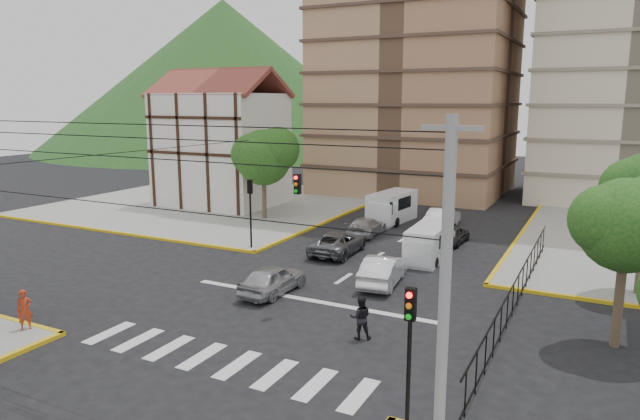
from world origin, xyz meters
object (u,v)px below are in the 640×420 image
Objects in this scene: traffic_light_se at (410,339)px; car_silver_front_left at (273,279)px; van_right_lane at (427,245)px; pedestrian_sw_corner at (25,310)px; traffic_light_nw at (250,202)px; pedestrian_crosswalk at (361,318)px; car_white_front_right at (383,270)px; van_left_lane at (391,208)px.

car_silver_front_left is (-9.96, 9.07, -2.38)m from traffic_light_se.
traffic_light_se is 18.89m from van_right_lane.
pedestrian_sw_corner reaches higher than car_silver_front_left.
traffic_light_nw reaches higher than pedestrian_crosswalk.
pedestrian_crosswalk is (0.88, -12.17, -0.11)m from van_right_lane.
car_silver_front_left is at bearing -54.38° from pedestrian_crosswalk.
traffic_light_nw is 11.28m from van_right_lane.
car_white_front_right is (-0.78, -5.24, -0.24)m from van_right_lane.
van_left_lane is at bearing 110.88° from traffic_light_se.
van_left_lane is at bearing 66.87° from traffic_light_nw.
traffic_light_se reaches higher than van_right_lane.
pedestrian_sw_corner is at bearing -2.90° from pedestrian_crosswalk.
traffic_light_se is 7.49m from pedestrian_crosswalk.
van_right_lane reaches higher than car_white_front_right.
car_white_front_right is 2.60× the size of pedestrian_crosswalk.
traffic_light_se is 16.64m from pedestrian_sw_corner.
car_silver_front_left is (5.64, -6.53, -2.38)m from traffic_light_nw.
traffic_light_se is at bearing 96.17° from pedestrian_crosswalk.
van_right_lane is at bearing -113.06° from pedestrian_crosswalk.
pedestrian_crosswalk is (6.02, -3.09, 0.17)m from car_silver_front_left.
traffic_light_nw reaches higher than car_silver_front_left.
traffic_light_se is 13.68m from car_silver_front_left.
traffic_light_nw reaches higher than van_right_lane.
pedestrian_sw_corner is at bearing 178.96° from traffic_light_se.
car_silver_front_left is 2.38× the size of pedestrian_crosswalk.
traffic_light_nw reaches higher than car_white_front_right.
traffic_light_se is at bearing -45.00° from traffic_light_nw.
traffic_light_se is at bearing 106.51° from car_white_front_right.
pedestrian_sw_corner is (-16.50, 0.30, -2.13)m from traffic_light_se.
van_left_lane is (-10.50, 27.53, -1.97)m from traffic_light_se.
pedestrian_sw_corner is at bearing 42.19° from car_white_front_right.
pedestrian_crosswalk is (-3.94, 5.97, -2.22)m from traffic_light_se.
pedestrian_sw_corner is (-11.69, -17.84, -0.02)m from van_right_lane.
pedestrian_sw_corner is at bearing 55.38° from car_silver_front_left.
van_right_lane is 21.33m from pedestrian_sw_corner.
van_right_lane is at bearing 13.27° from traffic_light_nw.
van_right_lane is 10.44m from car_silver_front_left.
car_silver_front_left is 2.55× the size of pedestrian_sw_corner.
traffic_light_se reaches higher than pedestrian_sw_corner.
car_silver_front_left is (0.54, -18.46, -0.41)m from van_left_lane.
car_silver_front_left is 5.81m from car_white_front_right.
van_right_lane is 1.00× the size of car_white_front_right.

